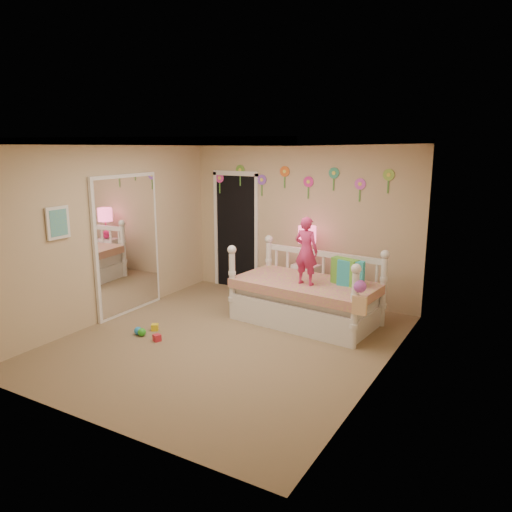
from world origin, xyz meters
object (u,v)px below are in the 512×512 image
Objects in this scene: nightstand at (306,285)px; table_lamp at (307,239)px; daybed at (306,285)px; child at (306,251)px.

table_lamp reaches higher than nightstand.
daybed is 0.94m from table_lamp.
table_lamp is at bearing 0.00° from nightstand.
child is 1.54× the size of table_lamp.
nightstand is at bearing 119.26° from daybed.
table_lamp is (-0.38, 0.88, -0.02)m from child.
nightstand is at bearing 0.00° from table_lamp.
child is at bearing -58.20° from nightstand.
daybed is 0.56m from child.
daybed reaches higher than nightstand.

